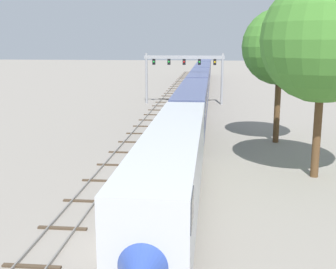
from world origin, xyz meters
TOP-DOWN VIEW (x-y plane):
  - ground_plane at (0.00, 0.00)m, footprint 400.00×400.00m
  - track_main at (2.00, 60.00)m, footprint 2.60×200.00m
  - track_near at (-3.50, 40.00)m, footprint 2.60×160.00m
  - passenger_train at (2.00, 51.54)m, footprint 3.04×115.47m
  - signal_gantry at (-0.25, 48.65)m, footprint 12.10×0.49m
  - water_tower at (27.62, 92.88)m, footprint 9.14×9.14m
  - trackside_tree_left at (10.22, 23.53)m, footprint 7.06×7.06m
  - trackside_tree_mid at (11.48, 12.60)m, footprint 8.54×8.54m

SIDE VIEW (x-z plane):
  - ground_plane at x=0.00m, z-range 0.00..0.00m
  - track_main at x=2.00m, z-range -0.01..0.15m
  - track_near at x=-3.50m, z-range -0.01..0.15m
  - passenger_train at x=2.00m, z-range 0.21..5.01m
  - signal_gantry at x=-0.25m, z-range 1.83..9.52m
  - trackside_tree_left at x=10.22m, z-range 2.72..15.27m
  - trackside_tree_mid at x=11.48m, z-range 2.66..16.55m
  - water_tower at x=27.62m, z-range 6.66..30.77m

